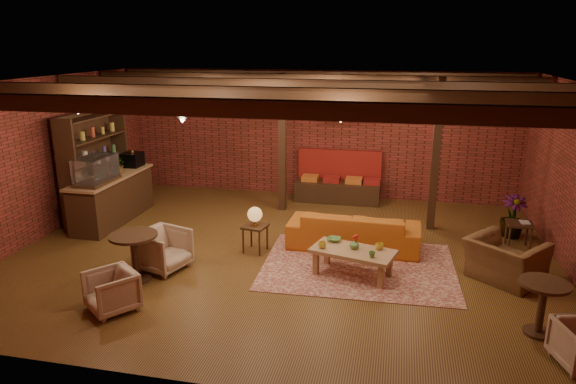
% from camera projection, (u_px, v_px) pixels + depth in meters
% --- Properties ---
extents(floor, '(10.00, 10.00, 0.00)m').
position_uv_depth(floor, '(283.00, 253.00, 9.75)').
color(floor, '#37210D').
rests_on(floor, ground).
extents(ceiling, '(10.00, 8.00, 0.02)m').
position_uv_depth(ceiling, '(282.00, 82.00, 8.85)').
color(ceiling, black).
rests_on(ceiling, wall_back).
extents(wall_back, '(10.00, 0.02, 3.20)m').
position_uv_depth(wall_back, '(318.00, 134.00, 13.05)').
color(wall_back, maroon).
rests_on(wall_back, ground).
extents(wall_front, '(10.00, 0.02, 3.20)m').
position_uv_depth(wall_front, '(200.00, 259.00, 5.55)').
color(wall_front, maroon).
rests_on(wall_front, ground).
extents(wall_left, '(0.02, 8.00, 3.20)m').
position_uv_depth(wall_left, '(41.00, 159.00, 10.33)').
color(wall_left, maroon).
rests_on(wall_left, ground).
extents(ceiling_beams, '(9.80, 6.40, 0.22)m').
position_uv_depth(ceiling_beams, '(282.00, 89.00, 8.89)').
color(ceiling_beams, '#331D11').
rests_on(ceiling_beams, ceiling).
extents(ceiling_pipe, '(9.60, 0.12, 0.12)m').
position_uv_depth(ceiling_pipe, '(300.00, 93.00, 10.45)').
color(ceiling_pipe, black).
rests_on(ceiling_pipe, ceiling).
extents(post_left, '(0.16, 0.16, 3.20)m').
position_uv_depth(post_left, '(282.00, 144.00, 11.86)').
color(post_left, '#331D11').
rests_on(post_left, ground).
extents(post_right, '(0.16, 0.16, 3.20)m').
position_uv_depth(post_right, '(436.00, 156.00, 10.60)').
color(post_right, '#331D11').
rests_on(post_right, ground).
extents(service_counter, '(0.80, 2.50, 1.60)m').
position_uv_depth(service_counter, '(112.00, 186.00, 11.31)').
color(service_counter, '#331D11').
rests_on(service_counter, ground).
extents(plant_counter, '(0.35, 0.39, 0.30)m').
position_uv_depth(plant_counter, '(119.00, 166.00, 11.35)').
color(plant_counter, '#337F33').
rests_on(plant_counter, service_counter).
extents(shelving_hutch, '(0.52, 2.00, 2.40)m').
position_uv_depth(shelving_hutch, '(96.00, 167.00, 11.37)').
color(shelving_hutch, '#331D11').
rests_on(shelving_hutch, ground).
extents(banquette, '(2.10, 0.70, 1.00)m').
position_uv_depth(banquette, '(338.00, 182.00, 12.82)').
color(banquette, maroon).
rests_on(banquette, ground).
extents(service_sign, '(0.86, 0.06, 0.30)m').
position_uv_depth(service_sign, '(338.00, 110.00, 11.88)').
color(service_sign, orange).
rests_on(service_sign, ceiling).
extents(ceiling_spotlights, '(6.40, 4.40, 0.28)m').
position_uv_depth(ceiling_spotlights, '(282.00, 101.00, 8.95)').
color(ceiling_spotlights, black).
rests_on(ceiling_spotlights, ceiling).
extents(rug, '(3.46, 2.69, 0.01)m').
position_uv_depth(rug, '(358.00, 266.00, 9.18)').
color(rug, maroon).
rests_on(rug, floor).
extents(sofa, '(2.53, 1.05, 0.73)m').
position_uv_depth(sofa, '(354.00, 230.00, 9.91)').
color(sofa, '#A95417').
rests_on(sofa, floor).
extents(coffee_table, '(1.52, 1.03, 0.73)m').
position_uv_depth(coffee_table, '(352.00, 252.00, 8.71)').
color(coffee_table, '#9A7848').
rests_on(coffee_table, floor).
extents(side_table_lamp, '(0.49, 0.49, 0.89)m').
position_uv_depth(side_table_lamp, '(255.00, 218.00, 9.66)').
color(side_table_lamp, '#331D11').
rests_on(side_table_lamp, floor).
extents(round_table_left, '(0.79, 0.79, 0.82)m').
position_uv_depth(round_table_left, '(134.00, 249.00, 8.49)').
color(round_table_left, '#331D11').
rests_on(round_table_left, floor).
extents(armchair_a, '(0.92, 0.95, 0.79)m').
position_uv_depth(armchair_a, '(163.00, 248.00, 8.97)').
color(armchair_a, beige).
rests_on(armchair_a, floor).
extents(armchair_b, '(0.90, 0.90, 0.68)m').
position_uv_depth(armchair_b, '(111.00, 289.00, 7.59)').
color(armchair_b, beige).
rests_on(armchair_b, floor).
extents(armchair_right, '(1.31, 1.27, 0.97)m').
position_uv_depth(armchair_right, '(506.00, 253.00, 8.51)').
color(armchair_right, brown).
rests_on(armchair_right, floor).
extents(side_table_book, '(0.48, 0.48, 0.55)m').
position_uv_depth(side_table_book, '(520.00, 225.00, 9.86)').
color(side_table_book, '#331D11').
rests_on(side_table_book, floor).
extents(round_table_right, '(0.66, 0.66, 0.77)m').
position_uv_depth(round_table_right, '(543.00, 300.00, 6.91)').
color(round_table_right, '#331D11').
rests_on(round_table_right, floor).
extents(plant_tall, '(1.69, 1.69, 2.64)m').
position_uv_depth(plant_tall, '(518.00, 175.00, 10.21)').
color(plant_tall, '#4C7F4C').
rests_on(plant_tall, floor).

